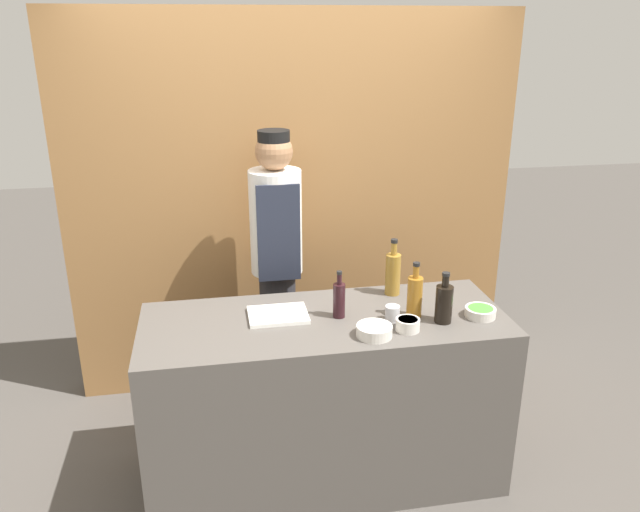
{
  "coord_description": "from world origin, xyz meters",
  "views": [
    {
      "loc": [
        -0.52,
        -2.73,
        2.29
      ],
      "look_at": [
        0.0,
        0.14,
        1.21
      ],
      "focal_mm": 35.0,
      "sensor_mm": 36.0,
      "label": 1
    }
  ],
  "objects_px": {
    "cutting_board": "(278,315)",
    "bottle_vinegar": "(393,273)",
    "sauce_bowl_white": "(374,330)",
    "sauce_bowl_green": "(480,312)",
    "bottle_wine": "(339,299)",
    "bottle_amber": "(415,295)",
    "chef_center": "(277,262)",
    "cup_steel": "(392,313)",
    "sauce_bowl_yellow": "(408,324)",
    "bottle_soy": "(444,303)"
  },
  "relations": [
    {
      "from": "bottle_soy",
      "to": "bottle_amber",
      "type": "relative_size",
      "value": 0.91
    },
    {
      "from": "bottle_vinegar",
      "to": "bottle_soy",
      "type": "distance_m",
      "value": 0.4
    },
    {
      "from": "bottle_amber",
      "to": "chef_center",
      "type": "relative_size",
      "value": 0.16
    },
    {
      "from": "bottle_wine",
      "to": "sauce_bowl_green",
      "type": "bearing_deg",
      "value": -10.26
    },
    {
      "from": "sauce_bowl_green",
      "to": "bottle_wine",
      "type": "distance_m",
      "value": 0.71
    },
    {
      "from": "sauce_bowl_yellow",
      "to": "bottle_soy",
      "type": "xyz_separation_m",
      "value": [
        0.2,
        0.06,
        0.07
      ]
    },
    {
      "from": "bottle_vinegar",
      "to": "bottle_wine",
      "type": "relative_size",
      "value": 1.28
    },
    {
      "from": "cutting_board",
      "to": "bottle_wine",
      "type": "xyz_separation_m",
      "value": [
        0.3,
        -0.05,
        0.09
      ]
    },
    {
      "from": "cup_steel",
      "to": "sauce_bowl_white",
      "type": "bearing_deg",
      "value": -132.08
    },
    {
      "from": "bottle_wine",
      "to": "chef_center",
      "type": "height_order",
      "value": "chef_center"
    },
    {
      "from": "bottle_vinegar",
      "to": "cup_steel",
      "type": "bearing_deg",
      "value": -106.41
    },
    {
      "from": "sauce_bowl_green",
      "to": "bottle_vinegar",
      "type": "relative_size",
      "value": 0.49
    },
    {
      "from": "sauce_bowl_yellow",
      "to": "cutting_board",
      "type": "height_order",
      "value": "sauce_bowl_yellow"
    },
    {
      "from": "sauce_bowl_white",
      "to": "bottle_vinegar",
      "type": "height_order",
      "value": "bottle_vinegar"
    },
    {
      "from": "bottle_amber",
      "to": "cup_steel",
      "type": "xyz_separation_m",
      "value": [
        -0.12,
        -0.03,
        -0.07
      ]
    },
    {
      "from": "sauce_bowl_white",
      "to": "sauce_bowl_green",
      "type": "distance_m",
      "value": 0.58
    },
    {
      "from": "sauce_bowl_green",
      "to": "bottle_wine",
      "type": "height_order",
      "value": "bottle_wine"
    },
    {
      "from": "sauce_bowl_white",
      "to": "cup_steel",
      "type": "distance_m",
      "value": 0.19
    },
    {
      "from": "sauce_bowl_white",
      "to": "bottle_wine",
      "type": "bearing_deg",
      "value": 117.31
    },
    {
      "from": "sauce_bowl_white",
      "to": "sauce_bowl_green",
      "type": "relative_size",
      "value": 1.11
    },
    {
      "from": "sauce_bowl_green",
      "to": "bottle_wine",
      "type": "bearing_deg",
      "value": 169.74
    },
    {
      "from": "sauce_bowl_yellow",
      "to": "bottle_amber",
      "type": "height_order",
      "value": "bottle_amber"
    },
    {
      "from": "chef_center",
      "to": "sauce_bowl_white",
      "type": "bearing_deg",
      "value": -69.35
    },
    {
      "from": "bottle_wine",
      "to": "chef_center",
      "type": "distance_m",
      "value": 0.73
    },
    {
      "from": "cutting_board",
      "to": "sauce_bowl_green",
      "type": "bearing_deg",
      "value": -10.18
    },
    {
      "from": "bottle_wine",
      "to": "cup_steel",
      "type": "bearing_deg",
      "value": -19.26
    },
    {
      "from": "cutting_board",
      "to": "bottle_vinegar",
      "type": "bearing_deg",
      "value": 15.12
    },
    {
      "from": "sauce_bowl_yellow",
      "to": "cup_steel",
      "type": "distance_m",
      "value": 0.12
    },
    {
      "from": "sauce_bowl_yellow",
      "to": "sauce_bowl_white",
      "type": "bearing_deg",
      "value": -170.62
    },
    {
      "from": "bottle_amber",
      "to": "cutting_board",
      "type": "bearing_deg",
      "value": 170.49
    },
    {
      "from": "cup_steel",
      "to": "sauce_bowl_yellow",
      "type": "bearing_deg",
      "value": -70.43
    },
    {
      "from": "bottle_vinegar",
      "to": "bottle_soy",
      "type": "height_order",
      "value": "bottle_vinegar"
    },
    {
      "from": "sauce_bowl_yellow",
      "to": "bottle_amber",
      "type": "relative_size",
      "value": 0.4
    },
    {
      "from": "sauce_bowl_yellow",
      "to": "bottle_amber",
      "type": "bearing_deg",
      "value": 61.49
    },
    {
      "from": "bottle_soy",
      "to": "cup_steel",
      "type": "bearing_deg",
      "value": 166.24
    },
    {
      "from": "cup_steel",
      "to": "bottle_wine",
      "type": "bearing_deg",
      "value": 160.74
    },
    {
      "from": "cup_steel",
      "to": "chef_center",
      "type": "xyz_separation_m",
      "value": [
        -0.48,
        0.78,
        0.01
      ]
    },
    {
      "from": "bottle_wine",
      "to": "bottle_amber",
      "type": "distance_m",
      "value": 0.37
    },
    {
      "from": "bottle_amber",
      "to": "cup_steel",
      "type": "distance_m",
      "value": 0.14
    },
    {
      "from": "bottle_wine",
      "to": "cup_steel",
      "type": "relative_size",
      "value": 3.18
    },
    {
      "from": "bottle_wine",
      "to": "sauce_bowl_white",
      "type": "bearing_deg",
      "value": -62.69
    },
    {
      "from": "sauce_bowl_yellow",
      "to": "sauce_bowl_white",
      "type": "distance_m",
      "value": 0.17
    },
    {
      "from": "sauce_bowl_white",
      "to": "sauce_bowl_green",
      "type": "bearing_deg",
      "value": 10.49
    },
    {
      "from": "bottle_vinegar",
      "to": "chef_center",
      "type": "height_order",
      "value": "chef_center"
    },
    {
      "from": "bottle_vinegar",
      "to": "sauce_bowl_yellow",
      "type": "bearing_deg",
      "value": -96.78
    },
    {
      "from": "bottle_amber",
      "to": "chef_center",
      "type": "height_order",
      "value": "chef_center"
    },
    {
      "from": "bottle_wine",
      "to": "bottle_soy",
      "type": "bearing_deg",
      "value": -16.61
    },
    {
      "from": "sauce_bowl_white",
      "to": "bottle_soy",
      "type": "height_order",
      "value": "bottle_soy"
    },
    {
      "from": "sauce_bowl_white",
      "to": "cup_steel",
      "type": "height_order",
      "value": "cup_steel"
    },
    {
      "from": "sauce_bowl_yellow",
      "to": "bottle_wine",
      "type": "height_order",
      "value": "bottle_wine"
    }
  ]
}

